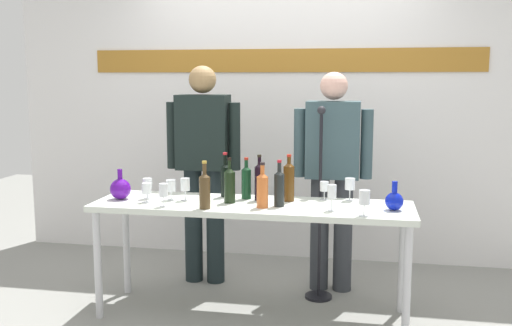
# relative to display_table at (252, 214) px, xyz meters

# --- Properties ---
(ground_plane) EXTENTS (10.00, 10.00, 0.00)m
(ground_plane) POSITION_rel_display_table_xyz_m (0.00, 0.00, -0.71)
(ground_plane) COLOR gray
(back_wall) EXTENTS (4.89, 0.11, 3.00)m
(back_wall) POSITION_rel_display_table_xyz_m (0.00, 1.40, 0.79)
(back_wall) COLOR white
(back_wall) RESTS_ON ground
(display_table) EXTENTS (2.13, 0.58, 0.78)m
(display_table) POSITION_rel_display_table_xyz_m (0.00, 0.00, 0.00)
(display_table) COLOR silver
(display_table) RESTS_ON ground
(decanter_blue_left) EXTENTS (0.14, 0.14, 0.21)m
(decanter_blue_left) POSITION_rel_display_table_xyz_m (-0.92, -0.03, 0.15)
(decanter_blue_left) COLOR #501091
(decanter_blue_left) RESTS_ON display_table
(decanter_blue_right) EXTENTS (0.12, 0.12, 0.19)m
(decanter_blue_right) POSITION_rel_display_table_xyz_m (0.92, -0.03, 0.13)
(decanter_blue_right) COLOR #0B1BB0
(decanter_blue_right) RESTS_ON display_table
(presenter_left) EXTENTS (0.59, 0.22, 1.70)m
(presenter_left) POSITION_rel_display_table_xyz_m (-0.50, 0.59, 0.27)
(presenter_left) COLOR black
(presenter_left) RESTS_ON ground
(presenter_right) EXTENTS (0.58, 0.22, 1.65)m
(presenter_right) POSITION_rel_display_table_xyz_m (0.50, 0.59, 0.23)
(presenter_right) COLOR #32353B
(presenter_right) RESTS_ON ground
(wine_bottle_0) EXTENTS (0.07, 0.07, 0.32)m
(wine_bottle_0) POSITION_rel_display_table_xyz_m (0.03, 0.11, 0.21)
(wine_bottle_0) COLOR black
(wine_bottle_0) RESTS_ON display_table
(wine_bottle_1) EXTENTS (0.07, 0.07, 0.31)m
(wine_bottle_1) POSITION_rel_display_table_xyz_m (-0.27, -0.21, 0.20)
(wine_bottle_1) COLOR #4B381E
(wine_bottle_1) RESTS_ON display_table
(wine_bottle_2) EXTENTS (0.08, 0.08, 0.30)m
(wine_bottle_2) POSITION_rel_display_table_xyz_m (0.09, -0.11, 0.20)
(wine_bottle_2) COLOR #D0642B
(wine_bottle_2) RESTS_ON display_table
(wine_bottle_3) EXTENTS (0.06, 0.06, 0.31)m
(wine_bottle_3) POSITION_rel_display_table_xyz_m (-0.23, 0.19, 0.20)
(wine_bottle_3) COLOR black
(wine_bottle_3) RESTS_ON display_table
(wine_bottle_4) EXTENTS (0.07, 0.07, 0.31)m
(wine_bottle_4) POSITION_rel_display_table_xyz_m (0.19, -0.05, 0.20)
(wine_bottle_4) COLOR black
(wine_bottle_4) RESTS_ON display_table
(wine_bottle_5) EXTENTS (0.08, 0.08, 0.31)m
(wine_bottle_5) POSITION_rel_display_table_xyz_m (-0.15, -0.00, 0.20)
(wine_bottle_5) COLOR black
(wine_bottle_5) RESTS_ON display_table
(wine_bottle_6) EXTENTS (0.08, 0.08, 0.32)m
(wine_bottle_6) POSITION_rel_display_table_xyz_m (0.23, 0.13, 0.21)
(wine_bottle_6) COLOR #52300E
(wine_bottle_6) RESTS_ON display_table
(wine_bottle_7) EXTENTS (0.07, 0.07, 0.29)m
(wine_bottle_7) POSITION_rel_display_table_xyz_m (-0.07, 0.15, 0.19)
(wine_bottle_7) COLOR #123C20
(wine_bottle_7) RESTS_ON display_table
(wine_glass_left_0) EXTENTS (0.06, 0.06, 0.15)m
(wine_glass_left_0) POSITION_rel_display_table_xyz_m (-0.55, -0.19, 0.18)
(wine_glass_left_0) COLOR white
(wine_glass_left_0) RESTS_ON display_table
(wine_glass_left_1) EXTENTS (0.06, 0.06, 0.13)m
(wine_glass_left_1) POSITION_rel_display_table_xyz_m (-0.71, -0.09, 0.16)
(wine_glass_left_1) COLOR white
(wine_glass_left_1) RESTS_ON display_table
(wine_glass_left_2) EXTENTS (0.06, 0.06, 0.14)m
(wine_glass_left_2) POSITION_rel_display_table_xyz_m (-0.74, 0.02, 0.18)
(wine_glass_left_2) COLOR white
(wine_glass_left_2) RESTS_ON display_table
(wine_glass_left_3) EXTENTS (0.07, 0.07, 0.14)m
(wine_glass_left_3) POSITION_rel_display_table_xyz_m (-0.57, 0.01, 0.17)
(wine_glass_left_3) COLOR white
(wine_glass_left_3) RESTS_ON display_table
(wine_glass_left_4) EXTENTS (0.06, 0.06, 0.16)m
(wine_glass_left_4) POSITION_rel_display_table_xyz_m (-0.47, 0.01, 0.18)
(wine_glass_left_4) COLOR white
(wine_glass_left_4) RESTS_ON display_table
(wine_glass_right_0) EXTENTS (0.07, 0.07, 0.16)m
(wine_glass_right_0) POSITION_rel_display_table_xyz_m (0.64, 0.22, 0.18)
(wine_glass_right_0) COLOR white
(wine_glass_right_0) RESTS_ON display_table
(wine_glass_right_1) EXTENTS (0.06, 0.06, 0.13)m
(wine_glass_right_1) POSITION_rel_display_table_xyz_m (0.47, 0.21, 0.16)
(wine_glass_right_1) COLOR white
(wine_glass_right_1) RESTS_ON display_table
(wine_glass_right_2) EXTENTS (0.06, 0.06, 0.17)m
(wine_glass_right_2) POSITION_rel_display_table_xyz_m (0.54, -0.11, 0.19)
(wine_glass_right_2) COLOR white
(wine_glass_right_2) RESTS_ON display_table
(wine_glass_right_3) EXTENTS (0.07, 0.07, 0.16)m
(wine_glass_right_3) POSITION_rel_display_table_xyz_m (0.74, -0.22, 0.18)
(wine_glass_right_3) COLOR white
(wine_glass_right_3) RESTS_ON display_table
(microphone_stand) EXTENTS (0.20, 0.20, 1.41)m
(microphone_stand) POSITION_rel_display_table_xyz_m (0.42, 0.39, -0.24)
(microphone_stand) COLOR black
(microphone_stand) RESTS_ON ground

